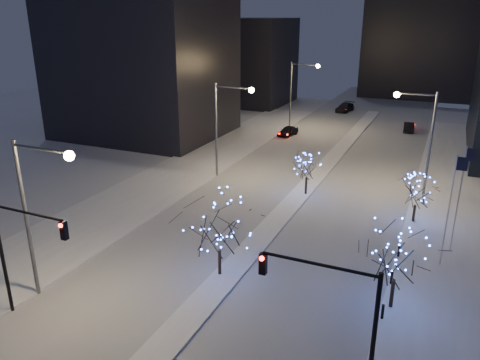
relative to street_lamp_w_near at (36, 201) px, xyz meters
The scene contains 22 objects.
ground 11.23m from the street_lamp_w_near, 12.61° to the right, with size 160.00×160.00×0.00m, color silver.
road 34.80m from the street_lamp_w_near, 74.85° to the left, with size 20.00×130.00×0.02m, color #B3B9C3.
median 30.09m from the street_lamp_w_near, 72.30° to the left, with size 2.00×80.00×0.15m, color white.
east_sidewalk 30.63m from the street_lamp_w_near, 36.94° to the left, with size 10.00×90.00×0.15m, color white.
west_sidewalk 19.77m from the street_lamp_w_near, 105.71° to the left, with size 8.00×90.00×0.15m, color white.
filler_west_near 42.87m from the street_lamp_w_near, 116.64° to the left, with size 22.00×18.00×24.00m, color black.
filler_west_far 70.12m from the street_lamp_w_near, 104.09° to the left, with size 18.00×16.00×16.00m, color black.
street_lamp_w_near is the anchor object (origin of this frame).
street_lamp_w_mid 25.00m from the street_lamp_w_near, 90.00° to the left, with size 4.40×0.56×10.00m.
street_lamp_w_far 50.00m from the street_lamp_w_near, 90.00° to the left, with size 4.40×0.56×10.00m.
street_lamp_east 33.85m from the street_lamp_w_near, 55.81° to the left, with size 3.90×0.56×10.00m.
traffic_signal_west 2.70m from the street_lamp_w_near, 76.04° to the right, with size 5.26×0.43×7.00m.
traffic_signal_east 17.99m from the street_lamp_w_near, ahead, with size 5.26×0.43×7.00m.
flagpoles 27.07m from the street_lamp_w_near, 34.36° to the left, with size 1.35×2.60×8.00m.
bollards 21.57m from the street_lamp_w_near, 22.69° to the left, with size 0.16×12.16×0.90m.
car_near 45.50m from the street_lamp_w_near, 89.63° to the left, with size 1.65×4.11×1.40m, color black.
car_mid 57.80m from the street_lamp_w_near, 73.82° to the left, with size 1.49×4.26×1.40m, color black.
car_far 66.76m from the street_lamp_w_near, 86.56° to the left, with size 2.14×5.27×1.53m, color #212227.
holiday_tree_median_near 11.06m from the street_lamp_w_near, 37.97° to the left, with size 4.87×4.87×5.72m.
holiday_tree_median_far 25.47m from the street_lamp_w_near, 68.02° to the left, with size 3.29×3.29×4.03m.
holiday_tree_plaza_near 21.01m from the street_lamp_w_near, 20.84° to the left, with size 5.24×5.24×5.25m.
holiday_tree_plaza_far 28.85m from the street_lamp_w_near, 46.85° to the left, with size 4.13×4.13×4.16m.
Camera 1 is at (11.99, -16.02, 16.63)m, focal length 35.00 mm.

